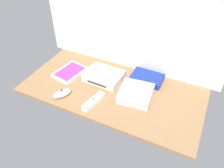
# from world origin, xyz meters

# --- Properties ---
(ground_plane) EXTENTS (1.00, 0.48, 0.02)m
(ground_plane) POSITION_xyz_m (0.00, 0.00, -0.01)
(ground_plane) COLOR #936D47
(ground_plane) RESTS_ON ground
(back_wall) EXTENTS (1.10, 0.01, 0.64)m
(back_wall) POSITION_xyz_m (0.00, 0.25, 0.32)
(back_wall) COLOR silver
(back_wall) RESTS_ON ground
(game_console) EXTENTS (0.22, 0.17, 0.04)m
(game_console) POSITION_xyz_m (-0.08, 0.06, 0.02)
(game_console) COLOR white
(game_console) RESTS_ON ground_plane
(mini_computer) EXTENTS (0.19, 0.19, 0.05)m
(mini_computer) POSITION_xyz_m (0.14, -0.00, 0.03)
(mini_computer) COLOR silver
(mini_computer) RESTS_ON ground_plane
(game_case) EXTENTS (0.17, 0.21, 0.02)m
(game_case) POSITION_xyz_m (-0.30, 0.02, 0.01)
(game_case) COLOR white
(game_case) RESTS_ON ground_plane
(network_router) EXTENTS (0.18, 0.12, 0.03)m
(network_router) POSITION_xyz_m (0.15, 0.16, 0.02)
(network_router) COLOR navy
(network_router) RESTS_ON ground_plane
(remote_wand) EXTENTS (0.07, 0.15, 0.03)m
(remote_wand) POSITION_xyz_m (-0.04, -0.14, 0.02)
(remote_wand) COLOR white
(remote_wand) RESTS_ON ground_plane
(remote_nunchuk) EXTENTS (0.09, 0.11, 0.05)m
(remote_nunchuk) POSITION_xyz_m (-0.22, -0.17, 0.02)
(remote_nunchuk) COLOR white
(remote_nunchuk) RESTS_ON ground_plane
(remote_classic_pad) EXTENTS (0.16, 0.11, 0.02)m
(remote_classic_pad) POSITION_xyz_m (-0.08, 0.07, 0.05)
(remote_classic_pad) COLOR white
(remote_classic_pad) RESTS_ON game_console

